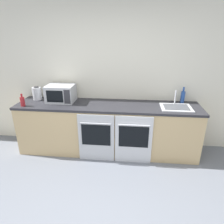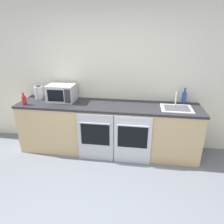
{
  "view_description": "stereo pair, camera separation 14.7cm",
  "coord_description": "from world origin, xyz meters",
  "views": [
    {
      "loc": [
        0.4,
        -1.47,
        2.07
      ],
      "look_at": [
        0.08,
        1.75,
        0.77
      ],
      "focal_mm": 32.0,
      "sensor_mm": 36.0,
      "label": 1
    },
    {
      "loc": [
        0.55,
        -1.45,
        2.07
      ],
      "look_at": [
        0.08,
        1.75,
        0.77
      ],
      "focal_mm": 32.0,
      "sensor_mm": 36.0,
      "label": 2
    }
  ],
  "objects": [
    {
      "name": "microwave",
      "position": [
        -0.85,
        1.84,
        1.06
      ],
      "size": [
        0.48,
        0.39,
        0.3
      ],
      "color": "#B7BABF",
      "rests_on": "counter_back"
    },
    {
      "name": "sink",
      "position": [
        1.15,
        1.71,
        0.92
      ],
      "size": [
        0.5,
        0.39,
        0.26
      ],
      "color": "silver",
      "rests_on": "counter_back"
    },
    {
      "name": "kettle",
      "position": [
        -1.33,
        1.91,
        1.02
      ],
      "size": [
        0.16,
        0.16,
        0.24
      ],
      "color": "#B7BABF",
      "rests_on": "counter_back"
    },
    {
      "name": "bottle_blue",
      "position": [
        1.3,
        1.98,
        1.02
      ],
      "size": [
        0.07,
        0.07,
        0.28
      ],
      "color": "#234793",
      "rests_on": "counter_back"
    },
    {
      "name": "oven_left",
      "position": [
        -0.15,
        1.41,
        0.43
      ],
      "size": [
        0.6,
        0.06,
        0.85
      ],
      "color": "#B7BABF",
      "rests_on": "ground_plane"
    },
    {
      "name": "bottle_red",
      "position": [
        -1.41,
        1.54,
        0.99
      ],
      "size": [
        0.07,
        0.07,
        0.21
      ],
      "color": "maroon",
      "rests_on": "counter_back"
    },
    {
      "name": "counter_back",
      "position": [
        0.0,
        1.75,
        0.45
      ],
      "size": [
        3.18,
        0.67,
        0.91
      ],
      "color": "tan",
      "rests_on": "ground_plane"
    },
    {
      "name": "oven_right",
      "position": [
        0.47,
        1.41,
        0.43
      ],
      "size": [
        0.6,
        0.06,
        0.85
      ],
      "color": "silver",
      "rests_on": "ground_plane"
    },
    {
      "name": "wall_back",
      "position": [
        0.0,
        2.11,
        1.3
      ],
      "size": [
        10.0,
        0.06,
        2.6
      ],
      "color": "silver",
      "rests_on": "ground_plane"
    }
  ]
}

